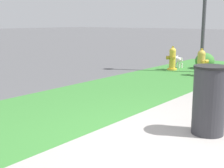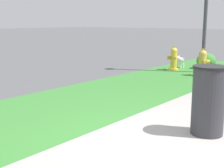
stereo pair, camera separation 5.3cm
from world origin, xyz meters
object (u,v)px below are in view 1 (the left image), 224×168
at_px(fire_hydrant_at_driveway, 172,59).
at_px(trash_bin, 209,101).
at_px(fire_hydrant_by_grass_verge, 201,63).
at_px(small_white_dog, 179,60).
at_px(shrub_bush_mid_verge, 205,61).

distance_m(fire_hydrant_at_driveway, trash_bin, 5.93).
bearing_deg(fire_hydrant_by_grass_verge, trash_bin, -21.55).
bearing_deg(fire_hydrant_at_driveway, small_white_dog, -29.87).
xyz_separation_m(trash_bin, shrub_bush_mid_verge, (5.91, 2.48, -0.22)).
bearing_deg(shrub_bush_mid_verge, fire_hydrant_by_grass_verge, -161.60).
relative_size(fire_hydrant_at_driveway, shrub_bush_mid_verge, 1.24).
bearing_deg(small_white_dog, trash_bin, 160.40).
xyz_separation_m(fire_hydrant_at_driveway, trash_bin, (-4.98, -3.20, 0.11)).
bearing_deg(trash_bin, fire_hydrant_by_grass_verge, 24.10).
distance_m(trash_bin, shrub_bush_mid_verge, 6.41).
bearing_deg(shrub_bush_mid_verge, small_white_dog, 107.96).
bearing_deg(fire_hydrant_at_driveway, fire_hydrant_by_grass_verge, -149.96).
relative_size(fire_hydrant_by_grass_verge, small_white_dog, 1.72).
bearing_deg(trash_bin, fire_hydrant_at_driveway, 32.71).
height_order(fire_hydrant_by_grass_verge, small_white_dog, fire_hydrant_by_grass_verge).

